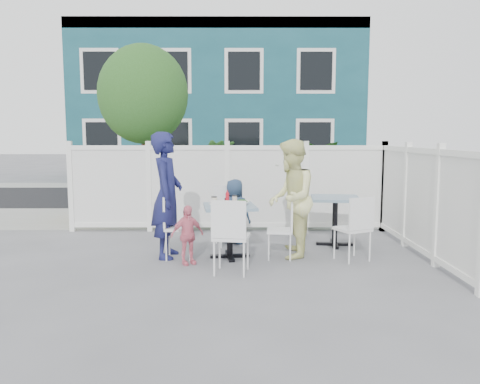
{
  "coord_description": "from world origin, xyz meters",
  "views": [
    {
      "loc": [
        0.31,
        -6.21,
        1.77
      ],
      "look_at": [
        0.33,
        0.89,
        0.92
      ],
      "focal_mm": 35.0,
      "sensor_mm": 36.0,
      "label": 1
    }
  ],
  "objects_px": {
    "chair_left": "(174,222)",
    "boy": "(235,211)",
    "chair_back": "(229,210)",
    "man": "(167,195)",
    "spare_table": "(335,208)",
    "utility_cabinet": "(99,185)",
    "woman": "(291,199)",
    "chair_near": "(230,231)",
    "toddler": "(187,235)",
    "main_table": "(230,217)",
    "chair_right": "(285,225)"
  },
  "relations": [
    {
      "from": "chair_left",
      "to": "boy",
      "type": "bearing_deg",
      "value": 135.82
    },
    {
      "from": "toddler",
      "to": "man",
      "type": "bearing_deg",
      "value": 98.17
    },
    {
      "from": "utility_cabinet",
      "to": "toddler",
      "type": "relative_size",
      "value": 1.68
    },
    {
      "from": "spare_table",
      "to": "chair_left",
      "type": "xyz_separation_m",
      "value": [
        -2.51,
        -0.79,
        -0.08
      ]
    },
    {
      "from": "chair_near",
      "to": "man",
      "type": "xyz_separation_m",
      "value": [
        -0.94,
        0.91,
        0.35
      ]
    },
    {
      "from": "chair_left",
      "to": "woman",
      "type": "distance_m",
      "value": 1.74
    },
    {
      "from": "woman",
      "to": "boy",
      "type": "height_order",
      "value": "woman"
    },
    {
      "from": "utility_cabinet",
      "to": "woman",
      "type": "distance_m",
      "value": 5.17
    },
    {
      "from": "chair_right",
      "to": "toddler",
      "type": "bearing_deg",
      "value": 108.54
    },
    {
      "from": "man",
      "to": "boy",
      "type": "xyz_separation_m",
      "value": [
        0.98,
        0.88,
        -0.38
      ]
    },
    {
      "from": "utility_cabinet",
      "to": "man",
      "type": "height_order",
      "value": "man"
    },
    {
      "from": "chair_back",
      "to": "boy",
      "type": "height_order",
      "value": "boy"
    },
    {
      "from": "chair_left",
      "to": "spare_table",
      "type": "bearing_deg",
      "value": 105.88
    },
    {
      "from": "chair_near",
      "to": "toddler",
      "type": "distance_m",
      "value": 0.8
    },
    {
      "from": "chair_back",
      "to": "woman",
      "type": "distance_m",
      "value": 1.27
    },
    {
      "from": "chair_back",
      "to": "man",
      "type": "xyz_separation_m",
      "value": [
        -0.88,
        -0.81,
        0.36
      ]
    },
    {
      "from": "chair_near",
      "to": "toddler",
      "type": "height_order",
      "value": "chair_near"
    },
    {
      "from": "chair_back",
      "to": "spare_table",
      "type": "bearing_deg",
      "value": 161.56
    },
    {
      "from": "main_table",
      "to": "boy",
      "type": "bearing_deg",
      "value": 86.17
    },
    {
      "from": "main_table",
      "to": "toddler",
      "type": "height_order",
      "value": "toddler"
    },
    {
      "from": "utility_cabinet",
      "to": "chair_right",
      "type": "distance_m",
      "value": 5.17
    },
    {
      "from": "chair_near",
      "to": "main_table",
      "type": "bearing_deg",
      "value": 100.17
    },
    {
      "from": "main_table",
      "to": "chair_back",
      "type": "height_order",
      "value": "chair_back"
    },
    {
      "from": "utility_cabinet",
      "to": "toddler",
      "type": "xyz_separation_m",
      "value": [
        2.37,
        -3.87,
        -0.28
      ]
    },
    {
      "from": "chair_left",
      "to": "chair_right",
      "type": "distance_m",
      "value": 1.61
    },
    {
      "from": "spare_table",
      "to": "chair_right",
      "type": "height_order",
      "value": "chair_right"
    },
    {
      "from": "main_table",
      "to": "woman",
      "type": "xyz_separation_m",
      "value": [
        0.89,
        0.05,
        0.26
      ]
    },
    {
      "from": "chair_near",
      "to": "man",
      "type": "distance_m",
      "value": 1.35
    },
    {
      "from": "spare_table",
      "to": "chair_near",
      "type": "bearing_deg",
      "value": -135.78
    },
    {
      "from": "utility_cabinet",
      "to": "woman",
      "type": "height_order",
      "value": "woman"
    },
    {
      "from": "spare_table",
      "to": "chair_left",
      "type": "distance_m",
      "value": 2.63
    },
    {
      "from": "chair_near",
      "to": "boy",
      "type": "height_order",
      "value": "boy"
    },
    {
      "from": "chair_near",
      "to": "boy",
      "type": "relative_size",
      "value": 0.91
    },
    {
      "from": "man",
      "to": "woman",
      "type": "bearing_deg",
      "value": -87.59
    },
    {
      "from": "chair_near",
      "to": "toddler",
      "type": "xyz_separation_m",
      "value": [
        -0.6,
        0.5,
        -0.15
      ]
    },
    {
      "from": "woman",
      "to": "toddler",
      "type": "height_order",
      "value": "woman"
    },
    {
      "from": "main_table",
      "to": "man",
      "type": "distance_m",
      "value": 0.97
    },
    {
      "from": "man",
      "to": "boy",
      "type": "relative_size",
      "value": 1.71
    },
    {
      "from": "utility_cabinet",
      "to": "main_table",
      "type": "bearing_deg",
      "value": -46.94
    },
    {
      "from": "utility_cabinet",
      "to": "chair_left",
      "type": "relative_size",
      "value": 1.51
    },
    {
      "from": "utility_cabinet",
      "to": "chair_left",
      "type": "height_order",
      "value": "utility_cabinet"
    },
    {
      "from": "chair_left",
      "to": "man",
      "type": "xyz_separation_m",
      "value": [
        -0.1,
        0.07,
        0.38
      ]
    },
    {
      "from": "main_table",
      "to": "spare_table",
      "type": "xyz_separation_m",
      "value": [
        1.69,
        0.76,
        0.02
      ]
    },
    {
      "from": "chair_back",
      "to": "man",
      "type": "relative_size",
      "value": 0.53
    },
    {
      "from": "utility_cabinet",
      "to": "spare_table",
      "type": "bearing_deg",
      "value": -27.62
    },
    {
      "from": "chair_left",
      "to": "chair_near",
      "type": "relative_size",
      "value": 0.94
    },
    {
      "from": "chair_left",
      "to": "man",
      "type": "distance_m",
      "value": 0.4
    },
    {
      "from": "boy",
      "to": "utility_cabinet",
      "type": "bearing_deg",
      "value": -18.83
    },
    {
      "from": "main_table",
      "to": "chair_near",
      "type": "height_order",
      "value": "chair_near"
    },
    {
      "from": "main_table",
      "to": "toddler",
      "type": "distance_m",
      "value": 0.71
    }
  ]
}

